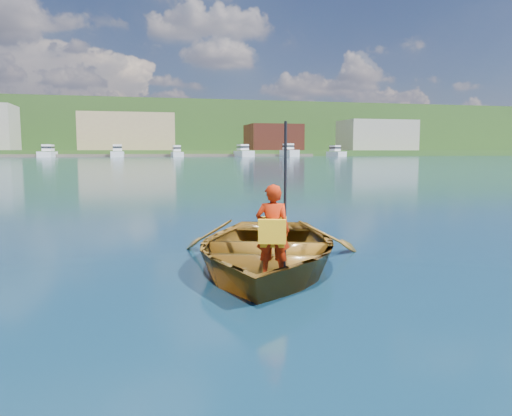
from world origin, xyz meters
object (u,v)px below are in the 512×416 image
at_px(rowboat, 265,249).
at_px(dock, 118,156).
at_px(child_paddler, 273,231).
at_px(marina_yachts, 120,152).

height_order(rowboat, dock, dock).
xyz_separation_m(child_paddler, marina_yachts, (-5.57, 143.73, 0.65)).
height_order(rowboat, child_paddler, child_paddler).
xyz_separation_m(child_paddler, dock, (-6.27, 148.41, -0.29)).
height_order(child_paddler, marina_yachts, marina_yachts).
xyz_separation_m(rowboat, dock, (-6.41, 147.51, 0.12)).
relative_size(rowboat, child_paddler, 2.50).
height_order(dock, marina_yachts, marina_yachts).
bearing_deg(rowboat, dock, 92.49).
height_order(child_paddler, dock, child_paddler).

